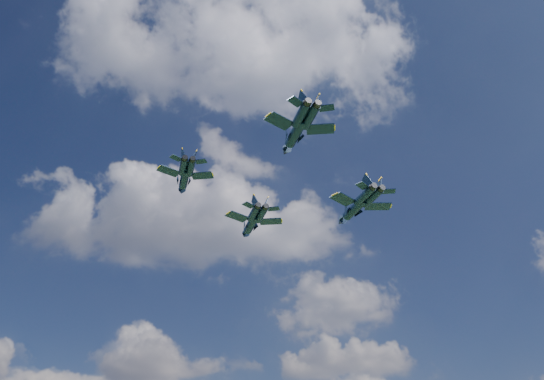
{
  "coord_description": "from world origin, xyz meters",
  "views": [
    {
      "loc": [
        1.24,
        -93.33,
        3.53
      ],
      "look_at": [
        2.41,
        -5.16,
        58.13
      ],
      "focal_mm": 35.0,
      "sensor_mm": 36.0,
      "label": 1
    }
  ],
  "objects": [
    {
      "name": "jet_right",
      "position": [
        19.64,
        2.61,
        58.43
      ],
      "size": [
        13.11,
        18.09,
        4.28
      ],
      "rotation": [
        0.0,
        0.0,
        0.35
      ],
      "color": "black"
    },
    {
      "name": "jet_left",
      "position": [
        -14.52,
        -7.66,
        58.89
      ],
      "size": [
        10.56,
        14.12,
        3.32
      ],
      "rotation": [
        0.0,
        0.0,
        0.24
      ],
      "color": "black"
    },
    {
      "name": "jet_lead",
      "position": [
        -2.12,
        12.65,
        60.01
      ],
      "size": [
        12.72,
        17.2,
        4.05
      ],
      "rotation": [
        0.0,
        0.0,
        0.28
      ],
      "color": "black"
    },
    {
      "name": "jet_slot",
      "position": [
        6.06,
        -22.43,
        58.64
      ],
      "size": [
        11.92,
        16.13,
        3.8
      ],
      "rotation": [
        0.0,
        0.0,
        0.28
      ],
      "color": "black"
    }
  ]
}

